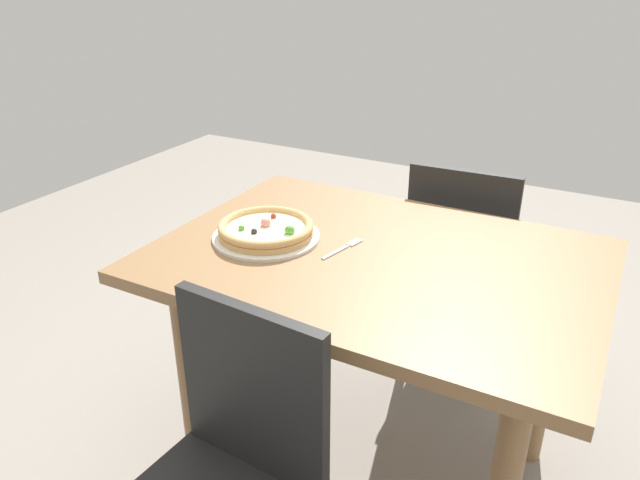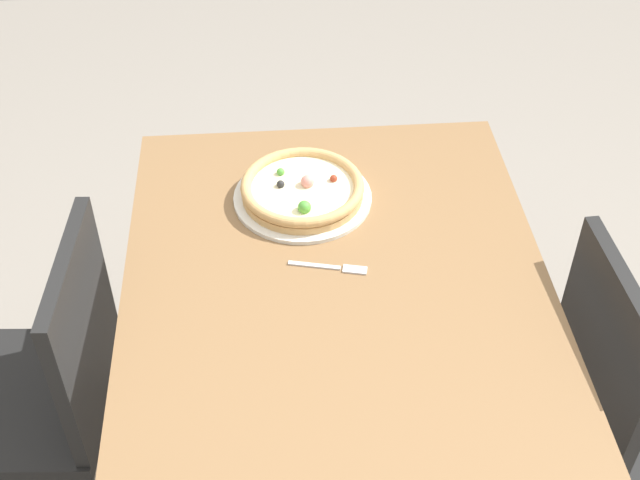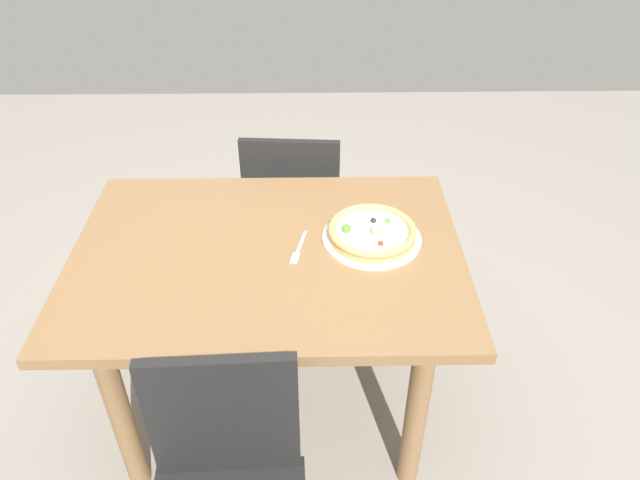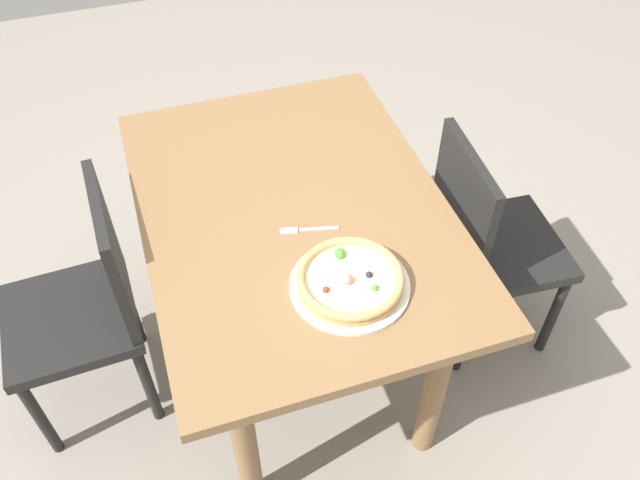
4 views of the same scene
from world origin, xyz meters
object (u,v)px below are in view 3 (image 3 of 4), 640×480
at_px(chair_near, 295,211).
at_px(pizza, 372,232).
at_px(dining_table, 269,281).
at_px(plate, 372,238).
at_px(fork, 298,250).

bearing_deg(chair_near, pizza, -62.24).
distance_m(dining_table, chair_near, 0.68).
xyz_separation_m(dining_table, plate, (-0.33, -0.05, 0.13)).
bearing_deg(pizza, chair_near, -66.27).
bearing_deg(fork, dining_table, -75.78).
relative_size(pizza, fork, 1.70).
bearing_deg(fork, chair_near, -164.18).
xyz_separation_m(dining_table, fork, (-0.10, -0.00, 0.12)).
relative_size(chair_near, fork, 5.30).
height_order(chair_near, fork, chair_near).
distance_m(dining_table, plate, 0.36).
xyz_separation_m(chair_near, pizza, (-0.26, 0.60, 0.32)).
bearing_deg(fork, pizza, 115.73).
height_order(dining_table, plate, plate).
height_order(dining_table, fork, fork).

